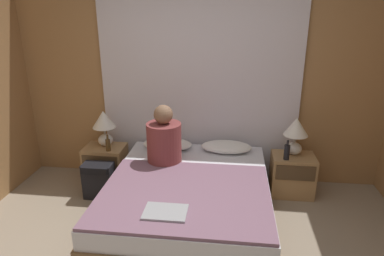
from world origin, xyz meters
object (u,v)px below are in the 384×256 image
at_px(bed, 189,201).
at_px(lamp_right, 296,131).
at_px(beer_bottle_on_left_stand, 108,145).
at_px(nightstand_left, 106,165).
at_px(person_left_in_bed, 164,140).
at_px(lamp_left, 104,124).
at_px(beer_bottle_on_right_stand, 287,152).
at_px(nightstand_right, 292,175).
at_px(backpack_on_floor, 99,179).
at_px(pillow_left, 167,144).
at_px(pillow_right, 226,147).
at_px(laptop_on_bed, 165,212).

xyz_separation_m(bed, lamp_right, (1.14, 0.77, 0.53)).
bearing_deg(lamp_right, beer_bottle_on_left_stand, -175.78).
height_order(nightstand_left, person_left_in_bed, person_left_in_bed).
xyz_separation_m(lamp_left, beer_bottle_on_right_stand, (2.18, -0.16, -0.19)).
height_order(bed, person_left_in_bed, person_left_in_bed).
relative_size(nightstand_right, backpack_on_floor, 1.16).
relative_size(nightstand_left, lamp_left, 1.10).
height_order(bed, pillow_left, pillow_left).
distance_m(bed, lamp_right, 1.48).
height_order(pillow_left, pillow_right, same).
xyz_separation_m(nightstand_right, person_left_in_bed, (-1.46, -0.34, 0.51)).
height_order(lamp_left, pillow_right, lamp_left).
xyz_separation_m(lamp_right, laptop_on_bed, (-1.25, -1.41, -0.25)).
height_order(bed, nightstand_right, nightstand_right).
bearing_deg(pillow_left, person_left_in_bed, -84.17).
xyz_separation_m(nightstand_left, nightstand_right, (2.28, 0.00, 0.00)).
bearing_deg(beer_bottle_on_left_stand, beer_bottle_on_right_stand, -0.00).
relative_size(pillow_left, laptop_on_bed, 1.66).
relative_size(nightstand_right, lamp_right, 1.10).
relative_size(nightstand_right, laptop_on_bed, 1.37).
relative_size(beer_bottle_on_right_stand, laptop_on_bed, 0.65).
relative_size(pillow_left, beer_bottle_on_right_stand, 2.57).
height_order(pillow_left, person_left_in_bed, person_left_in_bed).
height_order(bed, pillow_right, pillow_right).
relative_size(beer_bottle_on_left_stand, backpack_on_floor, 0.48).
bearing_deg(laptop_on_bed, person_left_in_bed, 101.49).
relative_size(lamp_right, beer_bottle_on_left_stand, 2.19).
xyz_separation_m(bed, laptop_on_bed, (-0.11, -0.64, 0.28)).
bearing_deg(lamp_left, beer_bottle_on_right_stand, -4.24).
bearing_deg(beer_bottle_on_right_stand, lamp_left, 175.76).
xyz_separation_m(nightstand_right, beer_bottle_on_right_stand, (-0.10, -0.10, 0.33)).
xyz_separation_m(lamp_left, lamp_right, (2.28, 0.00, 0.00)).
bearing_deg(bed, nightstand_right, 32.14).
bearing_deg(beer_bottle_on_left_stand, nightstand_right, 2.72).
height_order(lamp_left, lamp_right, same).
height_order(nightstand_left, beer_bottle_on_right_stand, beer_bottle_on_right_stand).
xyz_separation_m(pillow_left, laptop_on_bed, (0.25, -1.40, -0.02)).
bearing_deg(nightstand_right, nightstand_left, 180.00).
bearing_deg(laptop_on_bed, pillow_right, 71.53).
distance_m(lamp_left, pillow_right, 1.51).
bearing_deg(backpack_on_floor, nightstand_left, 96.40).
distance_m(person_left_in_bed, backpack_on_floor, 0.94).
bearing_deg(nightstand_left, backpack_on_floor, -83.60).
xyz_separation_m(pillow_left, beer_bottle_on_left_stand, (-0.69, -0.15, 0.02)).
bearing_deg(nightstand_right, lamp_left, 178.56).
bearing_deg(lamp_right, beer_bottle_on_right_stand, -123.05).
xyz_separation_m(lamp_right, beer_bottle_on_right_stand, (-0.10, -0.16, -0.19)).
distance_m(bed, person_left_in_bed, 0.71).
bearing_deg(pillow_left, lamp_left, 178.91).
bearing_deg(nightstand_left, laptop_on_bed, -52.74).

